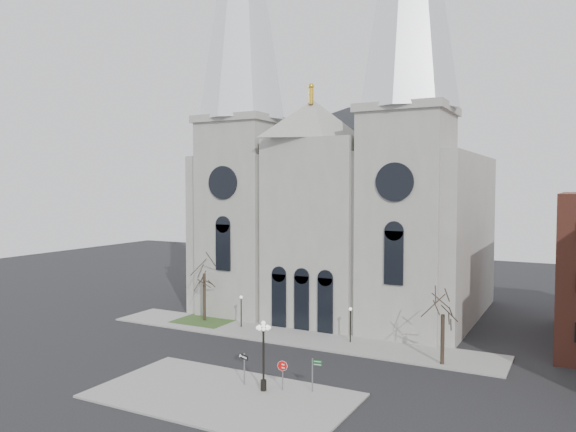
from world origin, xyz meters
The scene contains 13 objects.
ground centered at (0.00, 0.00, 0.00)m, with size 160.00×160.00×0.00m, color black.
sidewalk_near centered at (3.00, -5.00, 0.07)m, with size 18.00×10.00×0.14m, color gray.
sidewalk_far centered at (0.00, 11.00, 0.07)m, with size 40.00×6.00×0.14m, color gray.
grass_patch centered at (-11.00, 12.00, 0.09)m, with size 6.00×5.00×0.18m, color #304C20.
cathedral centered at (0.00, 22.86, 18.48)m, with size 33.00×26.66×54.00m.
tree_left centered at (-11.00, 12.00, 5.58)m, with size 3.20×3.20×7.50m.
tree_right centered at (15.00, 9.00, 4.47)m, with size 3.20×3.20×6.00m.
ped_lamp_left centered at (-6.00, 11.50, 2.33)m, with size 0.32×0.32×3.26m.
ped_lamp_right centered at (6.00, 11.50, 2.33)m, with size 0.32×0.32×3.26m.
stop_sign centered at (6.31, -2.28, 1.69)m, with size 0.77×0.15×2.14m.
globe_lamp centered at (5.15, -2.99, 3.28)m, with size 1.27×1.27×5.00m.
one_way_sign centered at (3.30, -2.59, 1.69)m, with size 0.94×0.45×2.31m.
street_name_sign centered at (8.39, -1.56, 1.53)m, with size 0.75×0.17×2.37m.
Camera 1 is at (24.92, -36.65, 14.57)m, focal length 35.00 mm.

